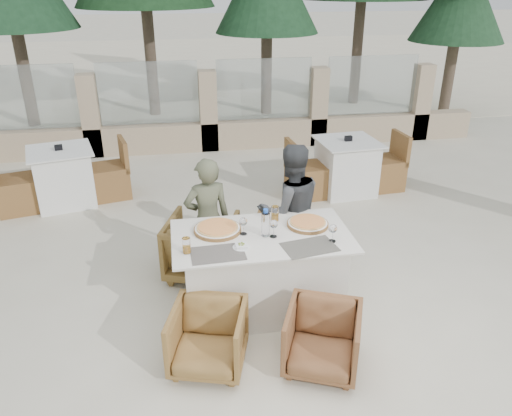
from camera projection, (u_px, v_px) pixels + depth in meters
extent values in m
plane|color=beige|center=(253.00, 305.00, 4.79)|extent=(80.00, 80.00, 0.00)
cube|color=beige|center=(187.00, 66.00, 17.28)|extent=(30.00, 16.00, 0.01)
cone|color=#1F4627|center=(460.00, 8.00, 10.48)|extent=(1.98, 1.98, 4.50)
cube|color=#5E5750|center=(218.00, 254.00, 4.16)|extent=(0.46, 0.32, 0.00)
cube|color=#59554C|center=(310.00, 247.00, 4.26)|extent=(0.50, 0.37, 0.00)
cylinder|color=#DE561E|center=(217.00, 228.00, 4.51)|extent=(0.47, 0.47, 0.06)
cylinder|color=#CE4D1C|center=(308.00, 223.00, 4.61)|extent=(0.50, 0.50, 0.05)
cylinder|color=#BEE0FA|center=(266.00, 222.00, 4.39)|extent=(0.10, 0.10, 0.26)
cylinder|color=orange|center=(186.00, 245.00, 4.15)|extent=(0.09, 0.09, 0.14)
cylinder|color=orange|center=(275.00, 213.00, 4.69)|extent=(0.07, 0.07, 0.14)
imported|color=brown|center=(202.00, 247.00, 5.18)|extent=(0.88, 0.89, 0.64)
imported|color=olive|center=(281.00, 242.00, 5.36)|extent=(0.73, 0.74, 0.54)
imported|color=olive|center=(208.00, 338.00, 3.95)|extent=(0.71, 0.73, 0.54)
imported|color=brown|center=(322.00, 339.00, 3.94)|extent=(0.76, 0.76, 0.53)
imported|color=#565A41|center=(208.00, 219.00, 5.02)|extent=(0.52, 0.39, 1.30)
imported|color=#3D3F42|center=(290.00, 210.00, 5.08)|extent=(0.73, 0.60, 1.41)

